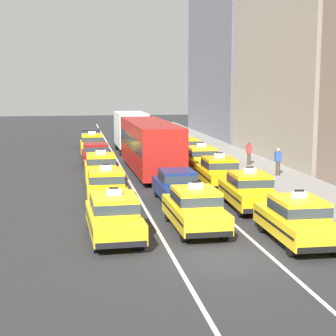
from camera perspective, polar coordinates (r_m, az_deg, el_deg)
ground_plane at (r=18.52m, az=5.70°, el=-9.22°), size 160.00×160.00×0.00m
lane_stripe_left_center at (r=37.54m, az=-4.77°, el=0.01°), size 0.14×80.00×0.01m
lane_stripe_center_right at (r=37.94m, az=0.05°, el=0.14°), size 0.14×80.00×0.01m
sidewalk_curb at (r=34.59m, az=10.66°, el=-0.74°), size 4.00×90.00×0.15m
taxi_left_nearest at (r=20.51m, az=-5.55°, el=-4.88°), size 1.96×4.62×1.96m
taxi_left_second at (r=26.24m, az=-6.34°, el=-1.88°), size 1.86×4.58×1.96m
taxi_left_third at (r=32.04m, az=-6.87°, el=0.05°), size 1.85×4.57×1.96m
sedan_left_fourth at (r=38.22m, az=-7.39°, el=1.41°), size 1.86×4.34×1.58m
taxi_left_fifth at (r=44.12m, az=-7.75°, el=2.42°), size 1.85×4.57×1.96m
sedan_left_sixth at (r=50.16m, az=-7.87°, el=3.14°), size 1.76×4.30×1.58m
taxi_center_nearest at (r=21.65m, az=2.78°, el=-4.12°), size 1.88×4.59×1.96m
sedan_center_second at (r=26.55m, az=0.93°, el=-1.76°), size 1.81×4.32×1.58m
bus_center_third at (r=35.38m, az=-1.88°, el=2.47°), size 2.72×11.24×3.22m
box_truck_center_fourth at (r=46.11m, az=-3.93°, el=3.88°), size 2.37×6.99×3.27m
taxi_right_nearest at (r=20.45m, az=13.06°, el=-5.11°), size 1.89×4.59×1.96m
taxi_right_second at (r=25.52m, az=8.26°, el=-2.22°), size 1.98×4.62×1.96m
taxi_right_third at (r=30.40m, az=5.20°, el=-0.39°), size 1.92×4.60×1.96m
taxi_right_fourth at (r=35.37m, az=3.38°, el=0.92°), size 1.87×4.58×1.96m
taxi_right_fifth at (r=40.94m, az=1.73°, el=2.01°), size 1.86×4.58×1.96m
taxi_right_sixth at (r=45.98m, az=0.19°, el=2.76°), size 1.83×4.56×1.96m
pedestrian_near_crosswalk at (r=38.05m, az=8.28°, el=1.51°), size 0.36×0.24×1.59m
pedestrian_by_storefront at (r=34.03m, az=11.17°, el=0.63°), size 0.36×0.24×1.64m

